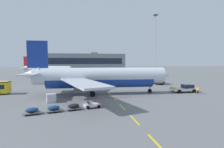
# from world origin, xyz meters

# --- Properties ---
(ground) EXTENTS (400.00, 400.00, 0.00)m
(ground) POSITION_xyz_m (40.00, 40.00, 0.00)
(ground) COLOR slate
(apron_paint_markings) EXTENTS (8.00, 94.76, 0.01)m
(apron_paint_markings) POSITION_xyz_m (18.00, 36.85, 0.00)
(apron_paint_markings) COLOR yellow
(apron_paint_markings) RESTS_ON ground
(airliner_foreground) EXTENTS (34.79, 34.58, 12.20)m
(airliner_foreground) POSITION_xyz_m (15.35, 26.72, 3.95)
(airliner_foreground) COLOR silver
(airliner_foreground) RESTS_ON ground
(pushback_tug) EXTENTS (6.09, 3.35, 2.08)m
(pushback_tug) POSITION_xyz_m (36.74, 25.53, 0.90)
(pushback_tug) COLOR silver
(pushback_tug) RESTS_ON ground
(airliner_mid_left) EXTENTS (28.42, 27.36, 10.20)m
(airliner_mid_left) POSITION_xyz_m (-5.57, 83.40, 3.30)
(airliner_mid_left) COLOR silver
(airliner_mid_left) RESTS_ON ground
(fuel_service_truck) EXTENTS (3.63, 7.32, 3.14)m
(fuel_service_truck) POSITION_xyz_m (36.49, 42.27, 1.65)
(fuel_service_truck) COLOR black
(fuel_service_truck) RESTS_ON ground
(baggage_train) EXTENTS (11.63, 4.10, 1.14)m
(baggage_train) POSITION_xyz_m (8.56, 13.65, 0.53)
(baggage_train) COLOR silver
(baggage_train) RESTS_ON ground
(ground_crew_worker) EXTENTS (0.50, 0.59, 1.71)m
(ground_crew_worker) POSITION_xyz_m (38.46, 22.72, 0.98)
(ground_crew_worker) COLOR #191E38
(ground_crew_worker) RESTS_ON ground
(uld_cargo_container) EXTENTS (1.94, 1.91, 1.60)m
(uld_cargo_container) POSITION_xyz_m (5.73, 20.06, 0.80)
(uld_cargo_container) COLOR #B7BCC6
(uld_cargo_container) RESTS_ON ground
(apron_light_mast_far) EXTENTS (1.80, 1.80, 29.52)m
(apron_light_mast_far) POSITION_xyz_m (46.67, 65.63, 17.99)
(apron_light_mast_far) COLOR slate
(apron_light_mast_far) RESTS_ON ground
(terminal_satellite) EXTENTS (76.25, 22.83, 15.78)m
(terminal_satellite) POSITION_xyz_m (13.53, 150.34, 7.11)
(terminal_satellite) COLOR gray
(terminal_satellite) RESTS_ON ground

